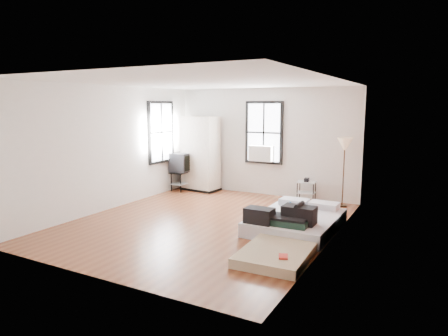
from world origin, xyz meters
The scene contains 8 objects.
ground centered at (0.00, 0.00, 0.00)m, with size 6.00×6.00×0.00m, color #612E19.
room_shell centered at (0.23, 0.36, 1.74)m, with size 5.02×6.02×2.80m.
mattress_main centered at (1.74, 0.42, 0.18)m, with size 1.50×2.02×0.64m.
mattress_bare centered at (1.92, -0.72, 0.12)m, with size 1.08×1.95×0.41m.
wardrobe centered at (-1.77, 2.65, 1.02)m, with size 1.10×0.70×2.06m.
side_table centered at (1.26, 2.72, 0.39)m, with size 0.48×0.40×0.59m.
floor_lamp centered at (2.15, 2.65, 1.38)m, with size 0.35×0.35×1.62m.
tv_stand centered at (-2.21, 2.40, 0.75)m, with size 0.53×0.75×1.05m.
Camera 1 is at (4.06, -6.73, 2.34)m, focal length 32.00 mm.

